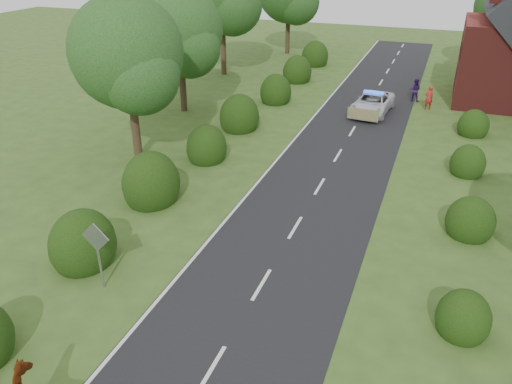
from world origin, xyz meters
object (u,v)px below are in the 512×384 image
at_px(police_van, 372,103).
at_px(pedestrian_purple, 415,90).
at_px(road_sign, 97,246).
at_px(pedestrian_red, 429,98).

xyz_separation_m(police_van, pedestrian_purple, (2.39, 3.76, 0.15)).
relative_size(road_sign, police_van, 0.51).
height_order(road_sign, pedestrian_purple, road_sign).
bearing_deg(police_van, road_sign, -98.93).
xyz_separation_m(police_van, pedestrian_red, (3.44, 2.12, 0.15)).
bearing_deg(pedestrian_purple, road_sign, 76.85).
relative_size(road_sign, pedestrian_red, 1.55).
distance_m(police_van, pedestrian_purple, 4.46).
distance_m(pedestrian_red, pedestrian_purple, 1.95).
relative_size(police_van, pedestrian_purple, 3.07).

